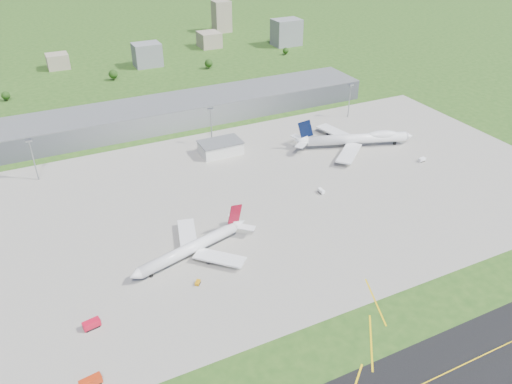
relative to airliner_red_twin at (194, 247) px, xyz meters
name	(u,v)px	position (x,y,z in m)	size (l,w,h in m)	color
ground	(181,128)	(41.88, 143.14, -4.67)	(1400.00, 1400.00, 0.00)	#254C17
apron	(262,197)	(51.88, 33.14, -4.63)	(360.00, 190.00, 0.08)	gray
terminal	(174,112)	(41.88, 158.14, 2.83)	(300.00, 42.00, 15.00)	slate
ops_building	(221,148)	(51.88, 93.14, -0.67)	(26.00, 16.00, 8.00)	silver
mast_west	(32,153)	(-58.12, 108.14, 13.03)	(3.50, 2.00, 25.90)	gray
mast_center	(211,120)	(51.88, 108.14, 13.03)	(3.50, 2.00, 25.90)	gray
mast_east	(350,95)	(161.88, 108.14, 13.03)	(3.50, 2.00, 25.90)	gray
airliner_red_twin	(194,247)	(0.00, 0.00, 0.00)	(62.89, 48.06, 17.55)	white
airliner_blue_quad	(357,139)	(136.71, 62.94, 1.18)	(78.29, 59.91, 21.08)	white
fire_truck	(91,382)	(-56.27, -52.60, -3.00)	(7.87, 3.88, 3.37)	#B92D0D
crash_tender	(92,325)	(-51.14, -25.58, -2.96)	(7.00, 3.98, 3.43)	red
tug_yellow	(198,283)	(-5.54, -19.81, -3.83)	(3.31, 3.51, 1.59)	orange
van_white_near	(321,191)	(83.58, 22.02, -3.46)	(2.16, 4.65, 2.39)	white
van_white_far	(422,160)	(161.42, 27.13, -3.43)	(4.90, 2.61, 2.46)	white
bldg_cw	(58,61)	(-18.12, 333.14, 2.33)	(20.00, 18.00, 14.00)	gray
bldg_c	(147,55)	(61.88, 303.14, 6.33)	(26.00, 20.00, 22.00)	slate
bldg_ce	(209,40)	(141.88, 343.14, 3.33)	(22.00, 24.00, 16.00)	gray
bldg_e	(286,32)	(221.88, 313.14, 9.33)	(30.00, 22.00, 28.00)	slate
bldg_tall_e	(222,16)	(181.88, 403.14, 13.33)	(20.00, 18.00, 36.00)	gray
tree_w	(6,95)	(-68.12, 258.14, 0.18)	(6.75, 6.75, 8.25)	#382314
tree_c	(113,74)	(21.88, 273.14, 1.16)	(8.10, 8.10, 9.90)	#382314
tree_e	(209,63)	(111.88, 268.14, 0.84)	(7.65, 7.65, 9.35)	#382314
tree_far_e	(286,51)	(201.88, 278.14, -0.14)	(6.30, 6.30, 7.70)	#382314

